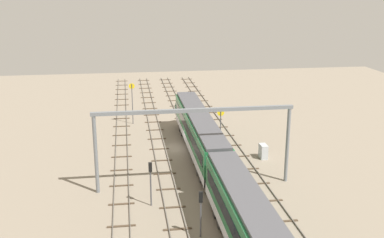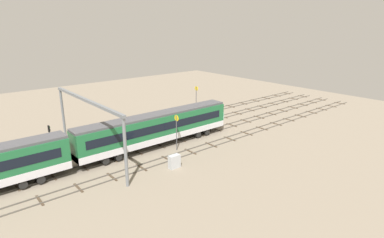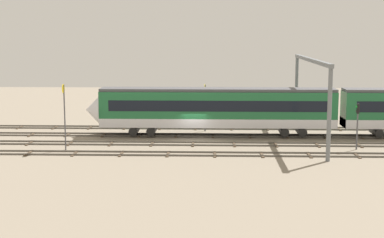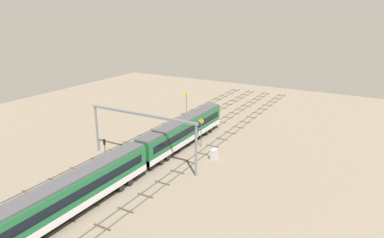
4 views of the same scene
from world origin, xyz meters
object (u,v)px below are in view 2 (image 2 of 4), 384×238
Objects in this scene: overhead_gantry at (87,113)px; signal_light_trackside_approach at (50,136)px; signal_light_trackside_departure at (4,157)px; speed_sign_mid_trackside at (196,98)px; speed_sign_near_foreground at (176,128)px; relay_cabinet at (174,161)px; train at (75,149)px.

overhead_gantry is 6.72m from signal_light_trackside_approach.
signal_light_trackside_departure is (-9.66, 0.96, -3.60)m from overhead_gantry.
speed_sign_near_foreground is at bearing -140.46° from speed_sign_mid_trackside.
signal_light_trackside_departure is 19.32m from relay_cabinet.
speed_sign_mid_trackside is at bearing 42.12° from relay_cabinet.
speed_sign_mid_trackside reaches higher than train.
train is 11.99m from relay_cabinet.
speed_sign_mid_trackside is at bearing 39.54° from speed_sign_near_foreground.
relay_cabinet is at bearing -31.71° from signal_light_trackside_departure.
speed_sign_near_foreground is 16.35m from speed_sign_mid_trackside.
train is 13.43m from speed_sign_near_foreground.
overhead_gantry is 12.56m from relay_cabinet.
overhead_gantry reaches higher than speed_sign_near_foreground.
overhead_gantry is 3.85× the size of speed_sign_near_foreground.
speed_sign_near_foreground is at bearing -16.01° from signal_light_trackside_departure.
speed_sign_mid_trackside is 3.64× the size of relay_cabinet.
speed_sign_mid_trackside is 1.52× the size of signal_light_trackside_departure.
relay_cabinet is (-3.71, -4.35, -2.44)m from speed_sign_near_foreground.
signal_light_trackside_approach is (-13.98, 9.35, -0.49)m from speed_sign_near_foreground.
signal_light_trackside_departure is (-6.10, -3.59, -0.17)m from signal_light_trackside_approach.
signal_light_trackside_departure is at bearing -171.91° from speed_sign_mid_trackside.
overhead_gantry is at bearing -5.67° from signal_light_trackside_departure.
overhead_gantry is at bearing 155.25° from speed_sign_near_foreground.
speed_sign_mid_trackside is 22.20m from relay_cabinet.
speed_sign_near_foreground reaches higher than relay_cabinet.
signal_light_trackside_approach is at bearing 126.85° from relay_cabinet.
train reaches higher than signal_light_trackside_approach.
train is 26.83m from speed_sign_mid_trackside.
signal_light_trackside_approach is 2.55× the size of relay_cabinet.
overhead_gantry is (2.69, 1.95, 3.56)m from train.
signal_light_trackside_departure is 2.39× the size of relay_cabinet.
speed_sign_near_foreground is 1.29× the size of signal_light_trackside_departure.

